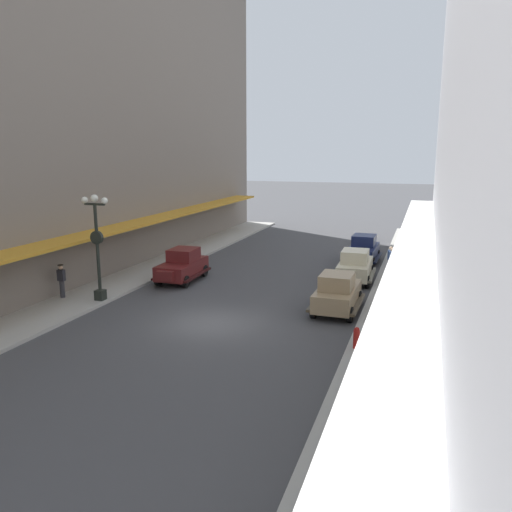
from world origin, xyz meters
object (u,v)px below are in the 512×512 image
at_px(parked_car_1, 355,265).
at_px(fire_hydrant, 356,338).
at_px(pedestrian_2, 392,261).
at_px(parked_car_2, 337,292).
at_px(lamp_post_with_clock, 97,243).
at_px(parked_car_0, 363,249).
at_px(pedestrian_1, 390,260).
at_px(pedestrian_0, 62,280).
at_px(parked_car_3, 182,265).

bearing_deg(parked_car_1, fire_hydrant, -81.93).
distance_m(parked_car_1, pedestrian_2, 2.39).
bearing_deg(parked_car_2, lamp_post_with_clock, -168.35).
bearing_deg(parked_car_2, parked_car_1, 89.90).
bearing_deg(parked_car_0, pedestrian_2, -60.34).
height_order(parked_car_1, fire_hydrant, parked_car_1).
bearing_deg(parked_car_2, fire_hydrant, -72.07).
distance_m(parked_car_0, pedestrian_1, 3.76).
relative_size(pedestrian_0, pedestrian_1, 1.02).
bearing_deg(parked_car_0, fire_hydrant, -83.98).
height_order(fire_hydrant, pedestrian_2, pedestrian_2).
relative_size(lamp_post_with_clock, pedestrian_0, 3.09).
distance_m(fire_hydrant, pedestrian_2, 12.05).
distance_m(parked_car_1, parked_car_3, 9.87).
bearing_deg(pedestrian_2, lamp_post_with_clock, -143.73).
distance_m(parked_car_1, fire_hydrant, 10.74).
height_order(parked_car_2, pedestrian_2, parked_car_2).
bearing_deg(lamp_post_with_clock, parked_car_3, 70.37).
distance_m(parked_car_2, pedestrian_0, 13.53).
height_order(parked_car_3, lamp_post_with_clock, lamp_post_with_clock).
bearing_deg(pedestrian_0, pedestrian_1, 34.33).
bearing_deg(pedestrian_2, parked_car_1, -143.82).
xyz_separation_m(fire_hydrant, pedestrian_2, (0.42, 12.03, 0.43)).
height_order(parked_car_1, pedestrian_0, parked_car_1).
bearing_deg(pedestrian_1, pedestrian_0, -145.67).
bearing_deg(pedestrian_1, parked_car_0, 121.66).
distance_m(parked_car_2, parked_car_3, 9.81).
bearing_deg(lamp_post_with_clock, parked_car_1, 36.28).
distance_m(parked_car_2, fire_hydrant, 4.94).
distance_m(pedestrian_1, pedestrian_2, 0.46).
height_order(parked_car_3, pedestrian_0, parked_car_3).
height_order(parked_car_3, fire_hydrant, parked_car_3).
xyz_separation_m(parked_car_1, lamp_post_with_clock, (-11.24, -8.25, 2.04)).
relative_size(parked_car_2, pedestrian_2, 2.60).
xyz_separation_m(parked_car_1, parked_car_2, (-0.01, -5.94, 0.00)).
height_order(parked_car_1, pedestrian_2, parked_car_1).
height_order(lamp_post_with_clock, pedestrian_2, lamp_post_with_clock).
bearing_deg(parked_car_0, parked_car_2, -89.28).
height_order(parked_car_3, pedestrian_2, parked_car_3).
bearing_deg(parked_car_1, parked_car_3, -162.04).
distance_m(pedestrian_0, pedestrian_2, 18.16).
xyz_separation_m(fire_hydrant, pedestrian_0, (-14.81, 2.15, 0.45)).
height_order(parked_car_0, fire_hydrant, parked_car_0).
xyz_separation_m(lamp_post_with_clock, pedestrian_2, (13.17, 9.66, -2.00)).
bearing_deg(lamp_post_with_clock, pedestrian_1, 37.74).
distance_m(lamp_post_with_clock, pedestrian_2, 16.46).
bearing_deg(pedestrian_0, fire_hydrant, -8.26).
xyz_separation_m(pedestrian_0, pedestrian_1, (15.13, 10.33, -0.02)).
relative_size(parked_car_2, lamp_post_with_clock, 0.83).
relative_size(parked_car_0, fire_hydrant, 5.24).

